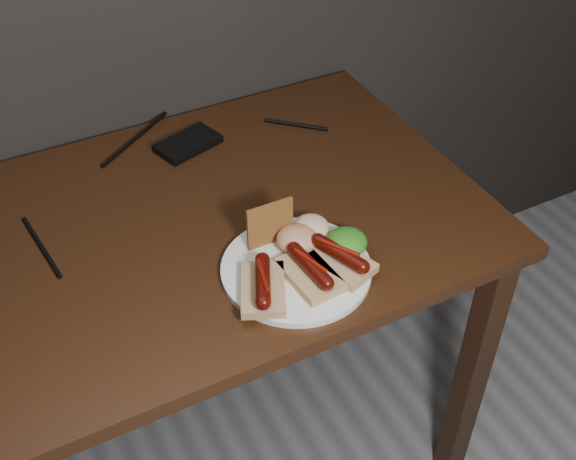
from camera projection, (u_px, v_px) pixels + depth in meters
The scene contains 11 objects.
desk at pixel (111, 286), 1.31m from camera, with size 1.40×0.70×0.75m.
hard_drive at pixel (188, 144), 1.49m from camera, with size 0.13×0.07×0.02m, color black.
desk_cables at pixel (83, 192), 1.37m from camera, with size 0.97×0.40×0.01m.
plate at pixel (296, 269), 1.21m from camera, with size 0.25×0.25×0.01m, color silver.
bread_sausage_left at pixel (263, 286), 1.15m from camera, with size 0.11×0.13×0.04m.
bread_sausage_center at pixel (310, 271), 1.18m from camera, with size 0.08×0.12×0.04m.
bread_sausage_right at pixel (339, 258), 1.20m from camera, with size 0.11×0.13×0.04m.
crispbread at pixel (270, 224), 1.22m from camera, with size 0.09×0.01×0.09m, color #995C2A.
salad_greens at pixel (347, 242), 1.22m from camera, with size 0.07×0.07×0.04m, color #1E5911.
salsa_mound at pixel (297, 239), 1.23m from camera, with size 0.07×0.07×0.04m, color maroon.
coleslaw_mound at pixel (311, 227), 1.26m from camera, with size 0.06×0.06×0.04m, color beige.
Camera 1 is at (-0.13, 0.42, 1.61)m, focal length 45.00 mm.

